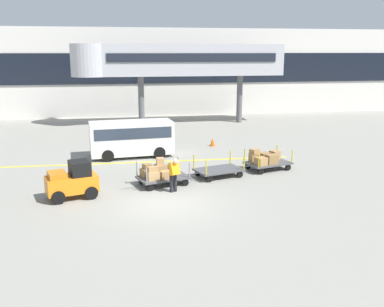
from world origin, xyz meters
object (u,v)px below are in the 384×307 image
baggage_cart_middle (219,170)px  baggage_cart_lead (160,173)px  shuttle_van (131,136)px  baggage_cart_tail (266,160)px  safety_cone_near (213,142)px  baggage_tug (72,181)px  baggage_handler (174,173)px

baggage_cart_middle → baggage_cart_lead: bearing=-164.9°
shuttle_van → baggage_cart_tail: bearing=-31.8°
baggage_cart_lead → safety_cone_near: 9.00m
baggage_tug → safety_cone_near: baggage_tug is taller
baggage_tug → baggage_cart_middle: bearing=16.5°
baggage_cart_tail → shuttle_van: 8.07m
baggage_cart_tail → safety_cone_near: 6.41m
baggage_cart_lead → safety_cone_near: baggage_cart_lead is taller
baggage_cart_tail → baggage_handler: baggage_handler is taller
baggage_tug → safety_cone_near: bearing=48.2°
baggage_tug → baggage_cart_lead: (3.86, 1.22, -0.20)m
baggage_cart_middle → baggage_handler: size_ratio=1.97×
baggage_tug → baggage_cart_lead: baggage_tug is taller
baggage_cart_lead → shuttle_van: shuttle_van is taller
baggage_handler → baggage_cart_tail: bearing=28.6°
baggage_handler → shuttle_van: bearing=102.3°
baggage_cart_tail → baggage_handler: (-5.28, -2.88, 0.32)m
baggage_cart_middle → baggage_cart_tail: 2.91m
safety_cone_near → shuttle_van: bearing=-159.7°
baggage_cart_middle → safety_cone_near: bearing=79.7°
baggage_cart_middle → baggage_tug: bearing=-163.5°
shuttle_van → safety_cone_near: (5.36, 1.99, -0.96)m
baggage_tug → baggage_cart_tail: size_ratio=0.75×
baggage_cart_middle → baggage_handler: baggage_handler is taller
baggage_handler → shuttle_van: shuttle_van is taller
baggage_cart_middle → shuttle_van: shuttle_van is taller
baggage_cart_tail → baggage_tug: bearing=-163.3°
baggage_cart_tail → safety_cone_near: bearing=103.3°
baggage_tug → baggage_handler: baggage_tug is taller
safety_cone_near → baggage_cart_middle: bearing=-100.3°
baggage_cart_middle → safety_cone_near: 7.21m
baggage_cart_lead → baggage_cart_middle: (3.00, 0.81, -0.20)m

